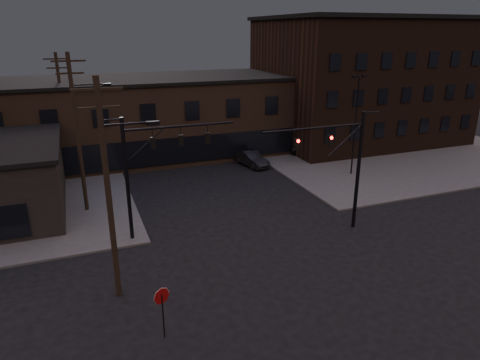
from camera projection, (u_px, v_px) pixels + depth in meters
name	position (u px, v px, depth m)	size (l,w,h in m)	color
ground	(302.00, 278.00, 23.37)	(140.00, 140.00, 0.00)	black
sidewalk_ne	(375.00, 145.00, 50.24)	(30.00, 30.00, 0.15)	#474744
building_row	(178.00, 116.00, 46.69)	(40.00, 12.00, 8.00)	#50392A
building_right	(360.00, 82.00, 51.48)	(22.00, 16.00, 14.00)	black
traffic_signal_near	(345.00, 160.00, 27.54)	(7.12, 0.24, 8.00)	black
traffic_signal_far	(147.00, 164.00, 26.45)	(7.12, 0.24, 8.00)	black
stop_sign	(162.00, 301.00, 18.27)	(0.72, 0.33, 2.48)	black
utility_pole_near	(109.00, 187.00, 19.96)	(3.70, 0.28, 11.00)	black
utility_pole_mid	(78.00, 131.00, 30.09)	(3.70, 0.28, 11.50)	black
utility_pole_far	(63.00, 109.00, 40.40)	(2.20, 0.28, 11.00)	black
lot_light_a	(356.00, 117.00, 38.33)	(1.50, 0.28, 9.14)	black
lot_light_b	(375.00, 105.00, 44.79)	(1.50, 0.28, 9.14)	black
parked_car_lot_a	(309.00, 148.00, 46.14)	(1.66, 4.12, 1.40)	black
parked_car_lot_b	(315.00, 143.00, 47.98)	(2.00, 4.92, 1.43)	#A2A3A4
car_crossing	(251.00, 159.00, 42.70)	(1.56, 4.47, 1.47)	black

